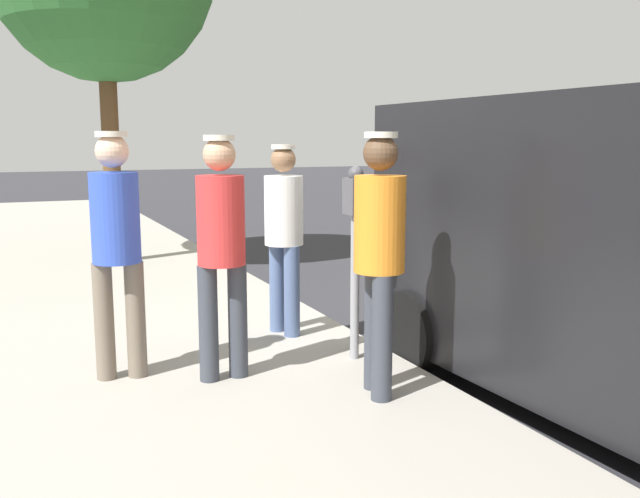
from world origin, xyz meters
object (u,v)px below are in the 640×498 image
Objects in this scene: pedestrian_in_blue at (116,239)px; pedestrian_in_red at (221,241)px; pedestrian_in_white at (284,227)px; pedestrian_in_orange at (379,246)px; parking_meter_near at (355,230)px.

pedestrian_in_blue is 0.75m from pedestrian_in_red.
pedestrian_in_blue reaches higher than pedestrian_in_white.
pedestrian_in_orange is (-1.54, 1.06, -0.01)m from pedestrian_in_blue.
parking_meter_near is at bearing -179.15° from pedestrian_in_red.
pedestrian_in_blue reaches higher than pedestrian_in_red.
pedestrian_in_white is 0.95× the size of pedestrian_in_orange.
pedestrian_in_red reaches higher than pedestrian_in_white.
pedestrian_in_orange is (0.21, 0.75, -0.01)m from parking_meter_near.
pedestrian_in_red is (0.83, 0.91, 0.05)m from pedestrian_in_white.
pedestrian_in_orange is (-0.87, 0.73, 0.01)m from pedestrian_in_red.
parking_meter_near is 1.78m from pedestrian_in_blue.
parking_meter_near is 1.07m from pedestrian_in_red.
pedestrian_in_red reaches higher than parking_meter_near.
pedestrian_in_blue is 1.06× the size of pedestrian_in_white.
pedestrian_in_orange reaches higher than parking_meter_near.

